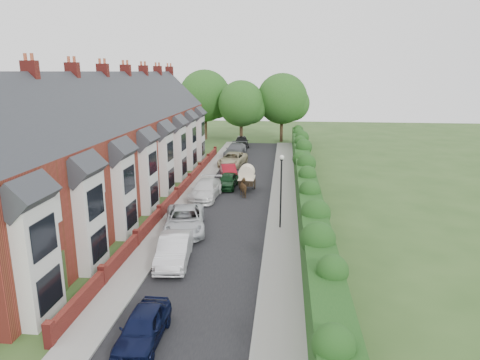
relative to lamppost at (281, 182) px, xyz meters
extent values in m
plane|color=#2D4C1E|center=(-3.40, -4.00, -3.30)|extent=(140.00, 140.00, 0.00)
cube|color=black|center=(-3.90, 7.00, -3.29)|extent=(6.00, 58.00, 0.02)
cube|color=gray|center=(0.20, 7.00, -3.24)|extent=(2.20, 58.00, 0.12)
cube|color=gray|center=(-7.75, 7.00, -3.24)|extent=(1.70, 58.00, 0.12)
cube|color=gray|center=(-0.85, 7.00, -3.23)|extent=(0.18, 58.00, 0.13)
cube|color=gray|center=(-6.95, 7.00, -3.23)|extent=(0.18, 58.00, 0.13)
cube|color=#133D15|center=(2.00, 7.00, -2.05)|extent=(1.50, 58.00, 2.50)
cube|color=maroon|center=(-14.40, 6.00, -0.05)|extent=(8.00, 40.00, 6.50)
cube|color=#2D3035|center=(-14.40, 6.00, 3.20)|extent=(8.00, 40.20, 8.00)
cube|color=silver|center=(-10.05, -12.10, -0.70)|extent=(0.70, 2.40, 5.20)
cube|color=black|center=(-9.68, -12.10, -1.90)|extent=(0.06, 1.80, 1.60)
cube|color=black|center=(-9.68, -12.10, 0.50)|extent=(0.06, 1.80, 1.60)
cube|color=#2D3035|center=(-10.20, -12.10, 2.30)|extent=(1.70, 2.60, 1.70)
cube|color=#3F2D2D|center=(-10.36, -10.00, -2.25)|extent=(0.08, 0.90, 2.10)
cube|color=silver|center=(-10.35, -10.10, 1.10)|extent=(0.12, 1.20, 1.60)
cube|color=silver|center=(-10.05, -7.10, -0.70)|extent=(0.70, 2.40, 5.20)
cube|color=black|center=(-9.68, -7.10, -1.90)|extent=(0.06, 1.80, 1.60)
cube|color=black|center=(-9.68, -7.10, 0.50)|extent=(0.06, 1.80, 1.60)
cube|color=#2D3035|center=(-10.20, -7.10, 2.30)|extent=(1.70, 2.60, 1.70)
cube|color=#3F2D2D|center=(-10.36, -5.00, -2.25)|extent=(0.08, 0.90, 2.10)
cube|color=silver|center=(-10.35, -5.10, 1.10)|extent=(0.12, 1.20, 1.60)
cube|color=silver|center=(-10.05, -2.10, -0.70)|extent=(0.70, 2.40, 5.20)
cube|color=black|center=(-9.68, -2.10, -1.90)|extent=(0.06, 1.80, 1.60)
cube|color=black|center=(-9.68, -2.10, 0.50)|extent=(0.06, 1.80, 1.60)
cube|color=#2D3035|center=(-10.20, -2.10, 2.30)|extent=(1.70, 2.60, 1.70)
cube|color=#3F2D2D|center=(-10.36, 0.00, -2.25)|extent=(0.08, 0.90, 2.10)
cube|color=silver|center=(-10.35, -0.10, 1.10)|extent=(0.12, 1.20, 1.60)
cube|color=silver|center=(-10.05, 2.90, -0.70)|extent=(0.70, 2.40, 5.20)
cube|color=black|center=(-9.68, 2.90, -1.90)|extent=(0.06, 1.80, 1.60)
cube|color=black|center=(-9.68, 2.90, 0.50)|extent=(0.06, 1.80, 1.60)
cube|color=#2D3035|center=(-10.20, 2.90, 2.30)|extent=(1.70, 2.60, 1.70)
cube|color=#3F2D2D|center=(-10.36, 5.00, -2.25)|extent=(0.08, 0.90, 2.10)
cube|color=silver|center=(-10.35, 4.90, 1.10)|extent=(0.12, 1.20, 1.60)
cube|color=silver|center=(-10.05, 7.90, -0.70)|extent=(0.70, 2.40, 5.20)
cube|color=black|center=(-9.68, 7.90, -1.90)|extent=(0.06, 1.80, 1.60)
cube|color=black|center=(-9.68, 7.90, 0.50)|extent=(0.06, 1.80, 1.60)
cube|color=#2D3035|center=(-10.20, 7.90, 2.30)|extent=(1.70, 2.60, 1.70)
cube|color=#3F2D2D|center=(-10.36, 10.00, -2.25)|extent=(0.08, 0.90, 2.10)
cube|color=silver|center=(-10.35, 9.90, 1.10)|extent=(0.12, 1.20, 1.60)
cube|color=silver|center=(-10.05, 12.90, -0.70)|extent=(0.70, 2.40, 5.20)
cube|color=black|center=(-9.68, 12.90, -1.90)|extent=(0.06, 1.80, 1.60)
cube|color=black|center=(-9.68, 12.90, 0.50)|extent=(0.06, 1.80, 1.60)
cube|color=#2D3035|center=(-10.20, 12.90, 2.30)|extent=(1.70, 2.60, 1.70)
cube|color=#3F2D2D|center=(-10.36, 15.00, -2.25)|extent=(0.08, 0.90, 2.10)
cube|color=silver|center=(-10.35, 14.90, 1.10)|extent=(0.12, 1.20, 1.60)
cube|color=silver|center=(-10.05, 17.90, -0.70)|extent=(0.70, 2.40, 5.20)
cube|color=black|center=(-9.68, 17.90, -1.90)|extent=(0.06, 1.80, 1.60)
cube|color=black|center=(-9.68, 17.90, 0.50)|extent=(0.06, 1.80, 1.60)
cube|color=#2D3035|center=(-10.20, 17.90, 2.30)|extent=(1.70, 2.60, 1.70)
cube|color=#3F2D2D|center=(-10.36, 20.00, -2.25)|extent=(0.08, 0.90, 2.10)
cube|color=silver|center=(-10.35, 19.90, 1.10)|extent=(0.12, 1.20, 1.60)
cube|color=silver|center=(-10.05, 22.90, -0.70)|extent=(0.70, 2.40, 5.20)
cube|color=black|center=(-9.68, 22.90, -1.90)|extent=(0.06, 1.80, 1.60)
cube|color=black|center=(-9.68, 22.90, 0.50)|extent=(0.06, 1.80, 1.60)
cube|color=#2D3035|center=(-10.20, 22.90, 2.30)|extent=(1.70, 2.60, 1.70)
cube|color=#3F2D2D|center=(-10.36, 25.00, -2.25)|extent=(0.08, 0.90, 2.10)
cube|color=silver|center=(-10.35, 24.90, 1.10)|extent=(0.12, 1.20, 1.60)
cube|color=maroon|center=(-14.40, -4.00, 7.00)|extent=(0.90, 0.50, 1.60)
cylinder|color=#A44D31|center=(-14.60, -4.00, 7.95)|extent=(0.20, 0.20, 0.50)
cylinder|color=#A44D31|center=(-14.20, -4.00, 7.95)|extent=(0.20, 0.20, 0.50)
cube|color=maroon|center=(-14.40, 1.00, 7.00)|extent=(0.90, 0.50, 1.60)
cylinder|color=#A44D31|center=(-14.60, 1.00, 7.95)|extent=(0.20, 0.20, 0.50)
cylinder|color=#A44D31|center=(-14.20, 1.00, 7.95)|extent=(0.20, 0.20, 0.50)
cube|color=maroon|center=(-14.40, 6.00, 7.00)|extent=(0.90, 0.50, 1.60)
cylinder|color=#A44D31|center=(-14.60, 6.00, 7.95)|extent=(0.20, 0.20, 0.50)
cylinder|color=#A44D31|center=(-14.20, 6.00, 7.95)|extent=(0.20, 0.20, 0.50)
cube|color=maroon|center=(-14.40, 11.00, 7.00)|extent=(0.90, 0.50, 1.60)
cylinder|color=#A44D31|center=(-14.60, 11.00, 7.95)|extent=(0.20, 0.20, 0.50)
cylinder|color=#A44D31|center=(-14.20, 11.00, 7.95)|extent=(0.20, 0.20, 0.50)
cube|color=maroon|center=(-14.40, 16.00, 7.00)|extent=(0.90, 0.50, 1.60)
cylinder|color=#A44D31|center=(-14.60, 16.00, 7.95)|extent=(0.20, 0.20, 0.50)
cylinder|color=#A44D31|center=(-14.20, 16.00, 7.95)|extent=(0.20, 0.20, 0.50)
cube|color=maroon|center=(-14.40, 21.00, 7.00)|extent=(0.90, 0.50, 1.60)
cylinder|color=#A44D31|center=(-14.60, 21.00, 7.95)|extent=(0.20, 0.20, 0.50)
cylinder|color=#A44D31|center=(-14.20, 21.00, 7.95)|extent=(0.20, 0.20, 0.50)
cube|color=maroon|center=(-14.40, 26.00, 7.00)|extent=(0.90, 0.50, 1.60)
cylinder|color=#A44D31|center=(-14.60, 26.00, 7.95)|extent=(0.20, 0.20, 0.50)
cylinder|color=#A44D31|center=(-14.20, 26.00, 7.95)|extent=(0.20, 0.20, 0.50)
cube|color=maroon|center=(-8.75, -11.50, -2.85)|extent=(0.30, 4.70, 0.90)
cube|color=maroon|center=(-8.75, -6.50, -2.85)|extent=(0.30, 4.70, 0.90)
cube|color=maroon|center=(-8.75, -1.50, -2.85)|extent=(0.30, 4.70, 0.90)
cube|color=maroon|center=(-8.75, 3.50, -2.85)|extent=(0.30, 4.70, 0.90)
cube|color=maroon|center=(-8.75, 8.50, -2.85)|extent=(0.30, 4.70, 0.90)
cube|color=maroon|center=(-8.75, 13.50, -2.85)|extent=(0.30, 4.70, 0.90)
cube|color=maroon|center=(-8.75, 18.50, -2.85)|extent=(0.30, 4.70, 0.90)
cube|color=maroon|center=(-8.75, 23.50, -2.85)|extent=(0.30, 4.70, 0.90)
cube|color=maroon|center=(-8.75, -14.00, -2.75)|extent=(0.35, 0.35, 1.10)
cube|color=maroon|center=(-8.75, -9.00, -2.75)|extent=(0.35, 0.35, 1.10)
cube|color=maroon|center=(-8.75, -4.00, -2.75)|extent=(0.35, 0.35, 1.10)
cube|color=maroon|center=(-8.75, 1.00, -2.75)|extent=(0.35, 0.35, 1.10)
cube|color=maroon|center=(-8.75, 6.00, -2.75)|extent=(0.35, 0.35, 1.10)
cube|color=maroon|center=(-8.75, 11.00, -2.75)|extent=(0.35, 0.35, 1.10)
cube|color=maroon|center=(-8.75, 16.00, -2.75)|extent=(0.35, 0.35, 1.10)
cube|color=maroon|center=(-8.75, 21.00, -2.75)|extent=(0.35, 0.35, 1.10)
cube|color=maroon|center=(-8.75, 26.00, -2.75)|extent=(0.35, 0.35, 1.10)
cylinder|color=black|center=(0.00, 0.00, -0.90)|extent=(0.12, 0.12, 4.80)
cylinder|color=black|center=(0.00, 0.00, 1.55)|extent=(0.20, 0.20, 0.10)
sphere|color=silver|center=(0.00, 0.00, 1.70)|extent=(0.32, 0.32, 0.32)
cylinder|color=#332316|center=(-6.40, 36.00, -0.92)|extent=(0.50, 0.50, 4.75)
sphere|color=#1A4316|center=(-6.40, 36.00, 2.59)|extent=(6.80, 6.80, 6.80)
sphere|color=#1A4316|center=(-5.04, 36.30, 1.93)|extent=(4.76, 4.76, 4.76)
cylinder|color=#332316|center=(-0.40, 38.00, -0.67)|extent=(0.50, 0.50, 5.25)
sphere|color=#1A4316|center=(-0.40, 38.00, 3.21)|extent=(7.60, 7.60, 7.60)
sphere|color=#1A4316|center=(1.12, 38.30, 2.48)|extent=(5.32, 5.32, 5.32)
cylinder|color=#332316|center=(-12.40, 39.00, -0.55)|extent=(0.50, 0.50, 5.50)
sphere|color=#1A4316|center=(-12.40, 39.00, 3.52)|extent=(8.00, 8.00, 8.00)
sphere|color=#1A4316|center=(-10.80, 39.30, 2.75)|extent=(5.60, 5.60, 5.60)
imported|color=black|center=(-5.23, -13.28, -2.63)|extent=(1.57, 3.89, 1.33)
imported|color=silver|center=(-5.85, -5.97, -2.52)|extent=(2.15, 4.88, 1.56)
imported|color=silver|center=(-6.40, -1.07, -2.51)|extent=(3.68, 6.08, 1.58)
imported|color=silver|center=(-6.40, 6.60, -2.52)|extent=(2.44, 5.43, 1.55)
imported|color=black|center=(-5.00, 10.16, -2.60)|extent=(1.84, 4.15, 1.39)
imported|color=maroon|center=(-5.44, 14.20, -2.63)|extent=(2.35, 4.28, 1.34)
imported|color=tan|center=(-5.71, 19.80, -2.55)|extent=(3.28, 5.71, 1.50)
imported|color=#595B60|center=(-6.03, 25.40, -2.49)|extent=(2.75, 5.73, 1.61)
imported|color=black|center=(-5.93, 32.77, -2.54)|extent=(2.44, 4.66, 1.51)
imported|color=#51371D|center=(-3.16, 7.60, -2.54)|extent=(1.42, 1.96, 1.51)
cube|color=black|center=(-3.16, 9.52, -2.38)|extent=(1.29, 2.15, 0.54)
cylinder|color=beige|center=(-3.16, 9.52, -1.63)|extent=(1.40, 1.34, 1.40)
cube|color=beige|center=(-3.16, 9.52, -2.11)|extent=(1.42, 2.21, 0.04)
cylinder|color=black|center=(-3.86, 10.16, -2.81)|extent=(0.09, 0.97, 0.97)
cylinder|color=black|center=(-2.47, 10.16, -2.81)|extent=(0.09, 0.97, 0.97)
cylinder|color=black|center=(-3.54, 8.33, -2.33)|extent=(0.06, 1.94, 0.06)
cylinder|color=black|center=(-2.79, 8.33, -2.33)|extent=(0.06, 1.94, 0.06)
camera|label=1|loc=(0.18, -27.76, 7.19)|focal=32.00mm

